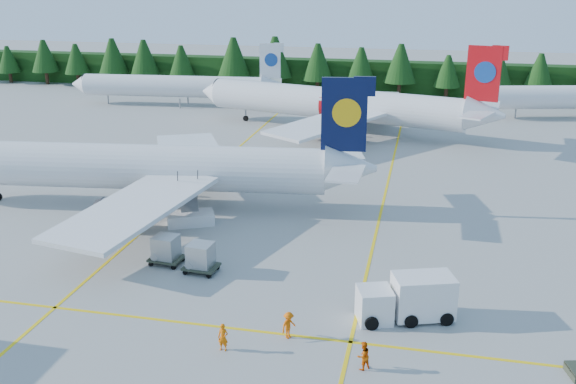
% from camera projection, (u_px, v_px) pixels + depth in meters
% --- Properties ---
extents(ground, '(320.00, 320.00, 0.00)m').
position_uv_depth(ground, '(277.00, 288.00, 45.89)').
color(ground, '#969691').
rests_on(ground, ground).
extents(taxi_stripe_a, '(0.25, 120.00, 0.01)m').
position_uv_depth(taxi_stripe_a, '(191.00, 189.00, 67.23)').
color(taxi_stripe_a, yellow).
rests_on(taxi_stripe_a, ground).
extents(taxi_stripe_b, '(0.25, 120.00, 0.01)m').
position_uv_depth(taxi_stripe_b, '(383.00, 202.00, 63.16)').
color(taxi_stripe_b, yellow).
rests_on(taxi_stripe_b, ground).
extents(taxi_stripe_cross, '(80.00, 0.25, 0.01)m').
position_uv_depth(taxi_stripe_cross, '(256.00, 331.00, 40.33)').
color(taxi_stripe_cross, yellow).
rests_on(taxi_stripe_cross, ground).
extents(treeline_hedge, '(220.00, 4.00, 6.00)m').
position_uv_depth(treeline_hedge, '(377.00, 77.00, 120.77)').
color(treeline_hedge, black).
rests_on(treeline_hedge, ground).
extents(airliner_navy, '(43.51, 35.61, 12.67)m').
position_uv_depth(airliner_navy, '(125.00, 167.00, 61.29)').
color(airliner_navy, silver).
rests_on(airliner_navy, ground).
extents(airliner_red, '(43.71, 35.49, 12.98)m').
position_uv_depth(airliner_red, '(327.00, 103.00, 91.22)').
color(airliner_red, silver).
rests_on(airliner_red, ground).
extents(airliner_far_left, '(36.66, 6.40, 10.66)m').
position_uv_depth(airliner_far_left, '(167.00, 86.00, 109.27)').
color(airliner_far_left, silver).
rests_on(airliner_far_left, ground).
extents(airstairs, '(5.06, 6.35, 3.73)m').
position_uv_depth(airstairs, '(190.00, 214.00, 57.69)').
color(airstairs, silver).
rests_on(airstairs, ground).
extents(service_truck, '(6.55, 4.08, 2.97)m').
position_uv_depth(service_truck, '(406.00, 298.00, 41.35)').
color(service_truck, white).
rests_on(service_truck, ground).
extents(uld_pair, '(5.77, 2.97, 1.93)m').
position_uv_depth(uld_pair, '(183.00, 252.00, 48.64)').
color(uld_pair, '#2E3526').
rests_on(uld_pair, ground).
extents(crew_a, '(0.64, 0.42, 1.73)m').
position_uv_depth(crew_a, '(223.00, 337.00, 38.03)').
color(crew_a, '#DA5C04').
rests_on(crew_a, ground).
extents(crew_b, '(1.06, 1.06, 1.73)m').
position_uv_depth(crew_b, '(363.00, 356.00, 36.20)').
color(crew_b, '#D64E04').
rests_on(crew_b, ground).
extents(crew_c, '(0.79, 0.87, 1.75)m').
position_uv_depth(crew_c, '(289.00, 325.00, 39.33)').
color(crew_c, '#DE5604').
rests_on(crew_c, ground).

